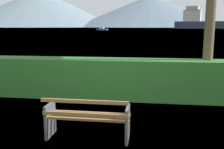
% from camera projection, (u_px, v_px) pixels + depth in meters
% --- Properties ---
extents(ground_plane, '(1400.00, 1400.00, 0.00)m').
position_uv_depth(ground_plane, '(88.00, 138.00, 5.27)').
color(ground_plane, '#567A38').
extents(water_surface, '(620.00, 620.00, 0.00)m').
position_uv_depth(water_surface, '(149.00, 28.00, 305.21)').
color(water_surface, '#7A99A8').
rests_on(water_surface, ground_plane).
extents(park_bench, '(1.64, 0.58, 0.87)m').
position_uv_depth(park_bench, '(87.00, 118.00, 5.14)').
color(park_bench, olive).
rests_on(park_bench, ground_plane).
extents(hedge_row, '(8.73, 0.86, 1.21)m').
position_uv_depth(hedge_row, '(111.00, 79.00, 8.12)').
color(hedge_row, '#2D6B28').
rests_on(hedge_row, ground_plane).
extents(cargo_ship_large, '(84.36, 34.08, 20.41)m').
position_uv_depth(cargo_ship_large, '(215.00, 22.00, 238.85)').
color(cargo_ship_large, '#2D384C').
rests_on(cargo_ship_large, water_surface).
extents(fishing_boat_near, '(6.40, 3.52, 1.62)m').
position_uv_depth(fishing_boat_near, '(102.00, 29.00, 141.81)').
color(fishing_boat_near, '#335693').
rests_on(fishing_boat_near, water_surface).
extents(distant_hills, '(916.45, 367.89, 86.11)m').
position_uv_depth(distant_hills, '(136.00, 10.00, 585.91)').
color(distant_hills, slate).
rests_on(distant_hills, ground_plane).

